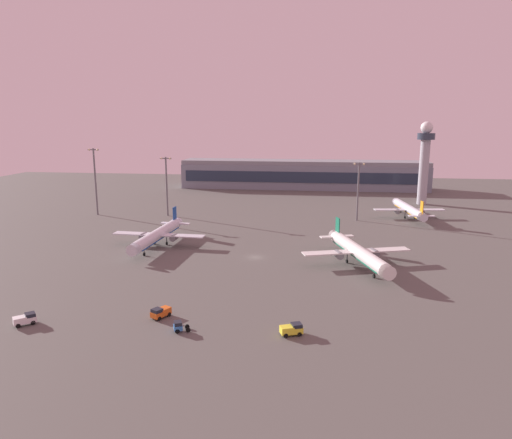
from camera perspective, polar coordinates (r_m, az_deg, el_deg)
The scene contains 13 objects.
ground_plane at distance 139.58m, azimuth -0.07°, elevation -4.57°, with size 416.00×416.00×0.00m, color #56544F.
terminal_building at distance 281.65m, azimuth 5.73°, elevation 5.43°, with size 142.45×22.40×16.40m.
control_tower at distance 238.03m, azimuth 19.68°, elevation 7.10°, with size 8.00×8.00×39.00m.
airplane_far_stand at distance 134.44m, azimuth 12.11°, elevation -3.78°, with size 30.44×38.71×10.19m.
airplane_terminal_side at distance 154.02m, azimuth -11.72°, elevation -1.80°, with size 30.16×38.75×9.94m.
airplane_taxiway_distant at distance 204.63m, azimuth 17.96°, elevation 1.19°, with size 28.92×37.05×9.51m.
pushback_tug at distance 93.48m, azimuth -9.30°, elevation -12.60°, with size 3.53×2.86×2.05m.
cargo_loader at distance 105.40m, azimuth -26.07°, elevation -10.75°, with size 4.41×4.20×2.25m.
maintenance_van at distance 100.08m, azimuth -11.44°, elevation -10.92°, with size 3.74×4.57×2.25m.
baggage_tractor at distance 91.13m, azimuth 4.35°, elevation -13.06°, with size 4.57×3.34×2.25m.
apron_light_east at distance 200.89m, azimuth -10.74°, elevation 4.43°, with size 4.80×0.90×24.73m.
apron_light_west at distance 210.40m, azimuth -18.83°, elevation 4.82°, with size 4.80×0.90×28.15m.
apron_light_central at distance 191.95m, azimuth 12.23°, elevation 3.81°, with size 4.80×0.90×23.32m.
Camera 1 is at (17.78, -132.66, 39.60)m, focal length 33.15 mm.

